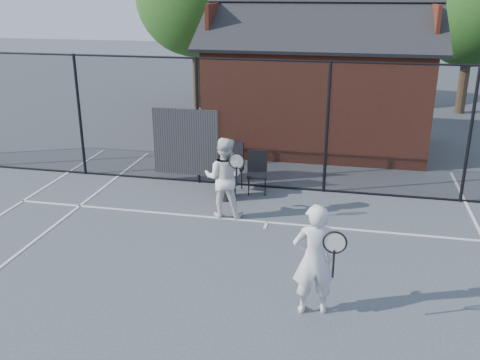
% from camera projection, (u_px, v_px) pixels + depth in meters
% --- Properties ---
extents(ground, '(80.00, 80.00, 0.00)m').
position_uv_depth(ground, '(235.00, 303.00, 8.00)').
color(ground, '#434A4D').
rests_on(ground, ground).
extents(court_lines, '(11.02, 18.00, 0.01)m').
position_uv_depth(court_lines, '(212.00, 359.00, 6.78)').
color(court_lines, silver).
rests_on(court_lines, ground).
extents(fence, '(22.04, 3.00, 3.00)m').
position_uv_depth(fence, '(269.00, 128.00, 12.17)').
color(fence, black).
rests_on(fence, ground).
extents(clubhouse, '(6.50, 4.36, 4.19)m').
position_uv_depth(clubhouse, '(318.00, 91.00, 15.64)').
color(clubhouse, maroon).
rests_on(clubhouse, ground).
extents(tree_right, '(3.97, 3.97, 5.70)m').
position_uv_depth(tree_right, '(473.00, 10.00, 19.02)').
color(tree_right, '#301C13').
rests_on(tree_right, ground).
extents(player_front, '(0.79, 0.62, 1.68)m').
position_uv_depth(player_front, '(314.00, 259.00, 7.52)').
color(player_front, silver).
rests_on(player_front, ground).
extents(player_back, '(0.92, 0.69, 1.67)m').
position_uv_depth(player_back, '(224.00, 177.00, 10.81)').
color(player_back, white).
rests_on(player_back, ground).
extents(chair_left, '(0.63, 0.65, 1.11)m').
position_uv_depth(chair_left, '(229.00, 168.00, 12.27)').
color(chair_left, black).
rests_on(chair_left, ground).
extents(chair_right, '(0.53, 0.54, 0.94)m').
position_uv_depth(chair_right, '(257.00, 173.00, 12.17)').
color(chair_right, black).
rests_on(chair_right, ground).
extents(waste_bin, '(0.52, 0.52, 0.65)m').
position_uv_depth(waste_bin, '(226.00, 185.00, 11.88)').
color(waste_bin, '#262626').
rests_on(waste_bin, ground).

